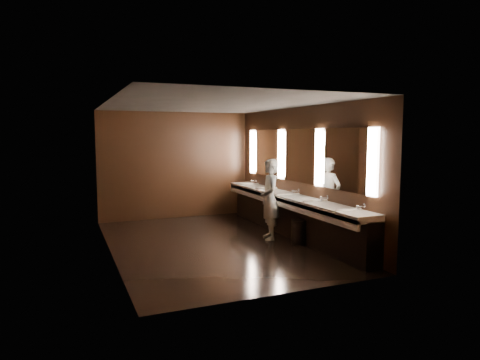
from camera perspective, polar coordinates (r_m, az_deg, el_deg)
name	(u,v)px	position (r m, az deg, el deg)	size (l,w,h in m)	color
floor	(213,243)	(8.80, -3.57, -8.44)	(6.00, 6.00, 0.00)	black
ceiling	(212,104)	(8.55, -3.70, 10.06)	(4.00, 6.00, 0.02)	#2D2D2B
wall_back	(176,165)	(11.43, -8.57, 1.95)	(4.00, 0.02, 2.80)	black
wall_front	(285,194)	(5.83, 6.09, -1.85)	(4.00, 0.02, 2.80)	black
wall_left	(109,179)	(8.13, -17.06, 0.14)	(0.02, 6.00, 2.80)	black
wall_right	(300,172)	(9.41, 7.95, 1.11)	(0.02, 6.00, 2.80)	black
sink_counter	(291,213)	(9.42, 6.79, -4.42)	(0.55, 5.40, 1.01)	black
mirror_band	(299,156)	(9.37, 7.88, 3.23)	(0.06, 5.03, 1.15)	#FFE2CD
person	(270,199)	(9.02, 3.99, -2.59)	(0.62, 0.41, 1.70)	#7DA0BA
trash_bin	(299,232)	(8.75, 7.90, -6.90)	(0.32, 0.32, 0.50)	black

